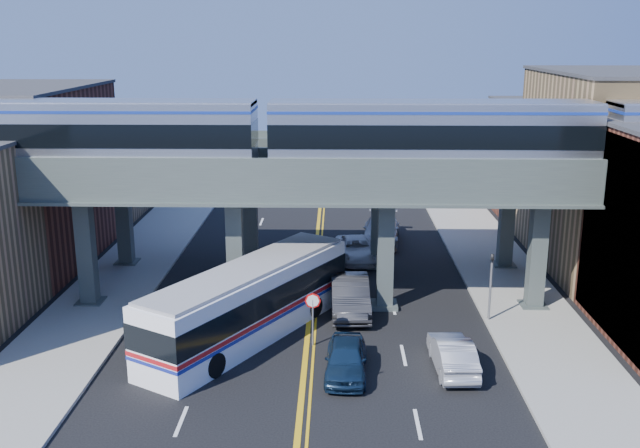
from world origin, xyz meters
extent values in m
plane|color=black|center=(0.00, 0.00, 0.00)|extent=(120.00, 120.00, 0.00)
cube|color=gray|center=(-11.50, 10.00, 0.08)|extent=(5.00, 70.00, 0.16)
cube|color=gray|center=(11.50, 10.00, 0.08)|extent=(5.00, 70.00, 0.16)
cube|color=brown|center=(-18.50, 16.00, 5.50)|extent=(8.00, 14.00, 11.00)
cube|color=#977A4E|center=(-18.50, 29.00, 4.00)|extent=(8.00, 10.00, 8.00)
cube|color=#977A4E|center=(18.50, 16.00, 6.00)|extent=(8.00, 14.00, 12.00)
cube|color=brown|center=(18.50, 29.00, 4.50)|extent=(8.00, 10.00, 9.00)
cube|color=teal|center=(14.55, 4.00, 4.75)|extent=(0.10, 9.50, 9.50)
cube|color=#434E4D|center=(-12.00, 8.00, 3.00)|extent=(0.85, 0.85, 6.00)
cube|color=#434E4D|center=(-4.00, 8.00, 3.00)|extent=(0.85, 0.85, 6.00)
cube|color=#434E4D|center=(4.00, 8.00, 3.00)|extent=(0.85, 0.85, 6.00)
cube|color=#434E4D|center=(12.00, 8.00, 3.00)|extent=(0.85, 0.85, 6.00)
cube|color=#46504A|center=(0.00, 8.00, 6.70)|extent=(52.00, 3.60, 1.40)
cube|color=#434E4D|center=(-12.00, 15.00, 3.00)|extent=(0.85, 0.85, 6.00)
cube|color=#434E4D|center=(-4.00, 15.00, 3.00)|extent=(0.85, 0.85, 6.00)
cube|color=#434E4D|center=(4.00, 15.00, 3.00)|extent=(0.85, 0.85, 6.00)
cube|color=#434E4D|center=(12.00, 15.00, 3.00)|extent=(0.85, 0.85, 6.00)
cube|color=#46504A|center=(0.00, 15.00, 6.70)|extent=(52.00, 3.60, 1.40)
cube|color=black|center=(-5.75, 8.00, 7.53)|extent=(2.37, 2.37, 0.27)
cube|color=#B2B4BC|center=(-10.99, 8.00, 9.39)|extent=(16.36, 3.12, 3.44)
cube|color=black|center=(-10.99, 8.00, 9.54)|extent=(16.38, 3.18, 1.18)
cube|color=black|center=(0.94, 8.00, 7.53)|extent=(2.37, 2.37, 0.27)
cube|color=black|center=(11.41, 8.00, 7.53)|extent=(2.37, 2.37, 0.27)
cube|color=#B2B4BC|center=(6.17, 8.00, 9.39)|extent=(16.36, 3.12, 3.44)
cube|color=black|center=(6.17, 8.00, 9.54)|extent=(16.38, 3.18, 1.18)
cylinder|color=slate|center=(0.30, 3.00, 1.15)|extent=(0.09, 0.09, 2.30)
cylinder|color=red|center=(0.30, 3.00, 2.25)|extent=(0.76, 0.04, 0.76)
cylinder|color=slate|center=(9.20, 6.00, 1.60)|extent=(0.12, 0.12, 3.20)
imported|color=black|center=(9.20, 6.00, 3.65)|extent=(0.15, 0.18, 0.90)
cube|color=white|center=(-2.78, 4.00, 1.71)|extent=(9.24, 12.84, 3.42)
cube|color=black|center=(-2.78, 4.00, 2.15)|extent=(9.31, 12.91, 1.16)
cube|color=#B21419|center=(-2.78, 4.00, 1.38)|extent=(9.30, 12.90, 0.20)
cylinder|color=black|center=(-4.95, 0.36, 0.55)|extent=(3.12, 2.47, 1.10)
cylinder|color=black|center=(-0.88, 7.19, 0.55)|extent=(3.12, 2.47, 1.10)
imported|color=#10233D|center=(1.83, 0.03, 0.75)|extent=(1.96, 4.47, 1.50)
imported|color=#29292B|center=(2.13, 7.28, 0.93)|extent=(2.13, 5.70, 1.86)
imported|color=silver|center=(2.71, 16.36, 0.73)|extent=(2.93, 5.46, 1.46)
imported|color=#A8A7AC|center=(4.57, 20.49, 0.88)|extent=(3.10, 6.32, 1.77)
imported|color=#A4A5A9|center=(6.50, 0.61, 0.74)|extent=(1.75, 4.58, 1.49)
camera|label=1|loc=(1.35, -28.15, 14.24)|focal=40.00mm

